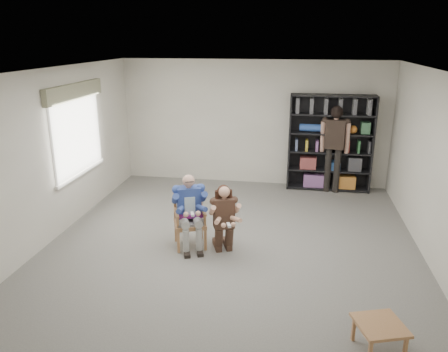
% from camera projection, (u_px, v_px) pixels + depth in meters
% --- Properties ---
extents(room_shell, '(6.00, 7.00, 2.80)m').
position_uv_depth(room_shell, '(231.00, 167.00, 6.57)').
color(room_shell, silver).
rests_on(room_shell, ground).
extents(floor, '(6.00, 7.00, 0.01)m').
position_uv_depth(floor, '(230.00, 250.00, 7.00)').
color(floor, slate).
rests_on(floor, ground).
extents(window_left, '(0.16, 2.00, 1.75)m').
position_uv_depth(window_left, '(78.00, 131.00, 7.90)').
color(window_left, white).
rests_on(window_left, room_shell).
extents(armchair, '(0.69, 0.68, 0.93)m').
position_uv_depth(armchair, '(190.00, 219.00, 7.01)').
color(armchair, '#AB7643').
rests_on(armchair, floor).
extents(seated_man, '(0.75, 0.87, 1.21)m').
position_uv_depth(seated_man, '(190.00, 211.00, 6.97)').
color(seated_man, navy).
rests_on(seated_man, floor).
extents(kneeling_woman, '(0.70, 0.86, 1.11)m').
position_uv_depth(kneeling_woman, '(224.00, 219.00, 6.78)').
color(kneeling_woman, '#3B231C').
rests_on(kneeling_woman, floor).
extents(bookshelf, '(1.80, 0.38, 2.10)m').
position_uv_depth(bookshelf, '(330.00, 143.00, 9.49)').
color(bookshelf, black).
rests_on(bookshelf, floor).
extents(standing_man, '(0.63, 0.41, 1.88)m').
position_uv_depth(standing_man, '(334.00, 150.00, 9.37)').
color(standing_man, '#2C211C').
rests_on(standing_man, floor).
extents(side_table, '(0.62, 0.62, 0.34)m').
position_uv_depth(side_table, '(379.00, 337.00, 4.72)').
color(side_table, '#AB7643').
rests_on(side_table, floor).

